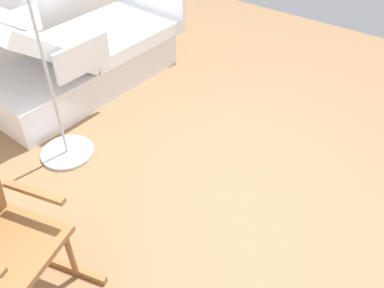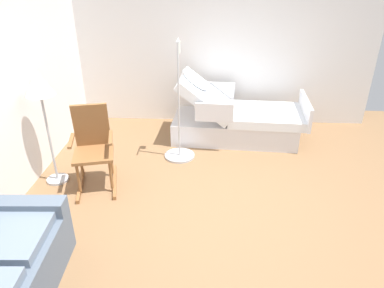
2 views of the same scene
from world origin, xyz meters
The scene contains 4 objects.
ground_plane centered at (0.00, 0.00, 0.00)m, with size 6.33×6.33×0.00m, color olive.
hospital_bed centered at (1.83, -0.23, 0.32)m, with size 1.09×2.11×1.16m.
rocking_chair centered at (0.41, 1.61, 0.50)m, with size 0.85×0.64×1.05m.
iv_pole centered at (1.16, 0.61, 0.25)m, with size 0.44×0.44×1.69m.
Camera 1 is at (-1.24, 2.13, 2.34)m, focal length 38.88 mm.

